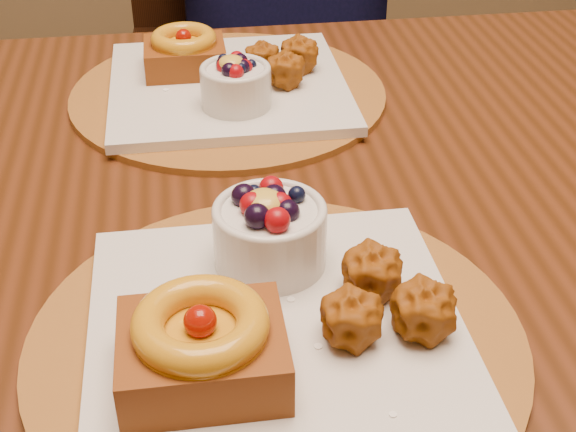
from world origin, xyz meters
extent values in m
cube|color=#381B0A|center=(-0.08, -0.12, 0.73)|extent=(1.60, 0.90, 0.04)
cylinder|color=brown|center=(-0.08, -0.34, 0.76)|extent=(0.38, 0.38, 0.01)
cube|color=silver|center=(-0.08, -0.34, 0.77)|extent=(0.28, 0.28, 0.01)
cube|color=#4E2007|center=(-0.14, -0.39, 0.80)|extent=(0.11, 0.09, 0.04)
torus|color=#AD670A|center=(-0.14, -0.39, 0.82)|extent=(0.09, 0.09, 0.02)
sphere|color=#7D0C02|center=(-0.14, -0.39, 0.83)|extent=(0.02, 0.02, 0.02)
sphere|color=#914A0A|center=(-0.01, -0.32, 0.80)|extent=(0.05, 0.05, 0.05)
sphere|color=#914A0A|center=(-0.03, -0.37, 0.80)|extent=(0.05, 0.05, 0.05)
sphere|color=#914A0A|center=(0.02, -0.37, 0.80)|extent=(0.05, 0.05, 0.05)
cylinder|color=silver|center=(-0.08, -0.27, 0.80)|extent=(0.09, 0.09, 0.05)
torus|color=silver|center=(-0.08, -0.27, 0.83)|extent=(0.09, 0.09, 0.01)
ellipsoid|color=gold|center=(-0.08, -0.27, 0.83)|extent=(0.03, 0.03, 0.02)
cylinder|color=brown|center=(-0.08, 0.10, 0.76)|extent=(0.38, 0.38, 0.01)
cube|color=silver|center=(-0.08, 0.10, 0.77)|extent=(0.28, 0.28, 0.01)
cube|color=#4E2007|center=(-0.13, 0.14, 0.79)|extent=(0.10, 0.08, 0.04)
torus|color=#AD670A|center=(-0.13, 0.14, 0.82)|extent=(0.08, 0.08, 0.02)
sphere|color=#7D0C02|center=(-0.13, 0.14, 0.82)|extent=(0.02, 0.02, 0.02)
sphere|color=#914A0A|center=(-0.02, 0.08, 0.79)|extent=(0.04, 0.04, 0.04)
sphere|color=#914A0A|center=(-0.04, 0.12, 0.79)|extent=(0.04, 0.04, 0.04)
sphere|color=#914A0A|center=(0.01, 0.12, 0.79)|extent=(0.04, 0.04, 0.04)
cylinder|color=silver|center=(-0.08, 0.03, 0.80)|extent=(0.08, 0.08, 0.04)
torus|color=silver|center=(-0.08, 0.03, 0.82)|extent=(0.08, 0.08, 0.01)
ellipsoid|color=gold|center=(-0.08, 0.03, 0.83)|extent=(0.03, 0.03, 0.02)
cube|color=black|center=(-0.01, 0.76, 0.50)|extent=(0.52, 0.52, 0.04)
cylinder|color=black|center=(-0.23, 0.57, 0.24)|extent=(0.04, 0.04, 0.48)
cylinder|color=black|center=(0.19, 0.53, 0.24)|extent=(0.04, 0.04, 0.48)
cylinder|color=black|center=(-0.20, 0.99, 0.24)|extent=(0.04, 0.04, 0.48)
cylinder|color=black|center=(0.22, 0.95, 0.24)|extent=(0.04, 0.04, 0.48)
camera|label=1|loc=(-0.14, -0.79, 1.18)|focal=50.00mm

